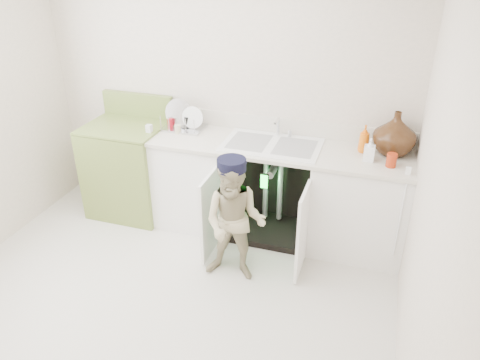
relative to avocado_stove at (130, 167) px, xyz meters
name	(u,v)px	position (x,y,z in m)	size (l,w,h in m)	color
ground	(161,302)	(0.89, -1.18, -0.47)	(3.50, 3.50, 0.00)	beige
room_shell	(146,156)	(0.89, -1.18, 0.78)	(6.00, 5.50, 1.26)	beige
counter_run	(275,187)	(1.48, 0.03, 0.01)	(2.44, 1.02, 1.27)	white
avocado_stove	(130,167)	(0.00, 0.00, 0.00)	(0.74, 0.65, 1.15)	olive
repair_worker	(235,221)	(1.34, -0.70, 0.06)	(0.53, 0.60, 1.06)	tan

